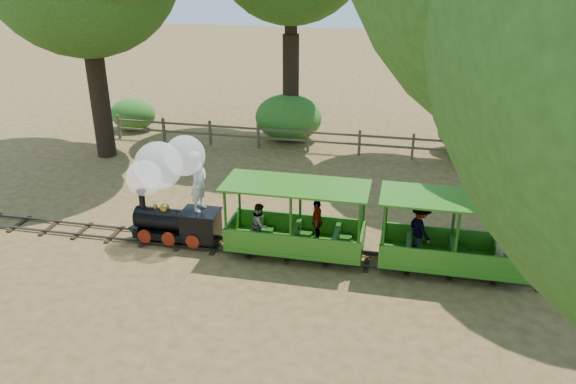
% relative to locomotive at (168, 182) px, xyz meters
% --- Properties ---
extents(ground, '(90.00, 90.00, 0.00)m').
position_rel_locomotive_xyz_m(ground, '(3.29, -0.08, -1.72)').
color(ground, olive).
rests_on(ground, ground).
extents(track, '(22.00, 1.00, 0.10)m').
position_rel_locomotive_xyz_m(track, '(3.29, -0.08, -1.65)').
color(track, '#3F3D3A').
rests_on(track, ground).
extents(locomotive, '(2.66, 1.25, 3.06)m').
position_rel_locomotive_xyz_m(locomotive, '(0.00, 0.00, 0.00)').
color(locomotive, black).
rests_on(locomotive, ground).
extents(carriage_front, '(3.63, 1.48, 1.89)m').
position_rel_locomotive_xyz_m(carriage_front, '(3.38, -0.09, -0.94)').
color(carriage_front, '#327A1A').
rests_on(carriage_front, track).
extents(carriage_rear, '(3.63, 1.48, 1.89)m').
position_rel_locomotive_xyz_m(carriage_rear, '(7.21, -0.06, -0.91)').
color(carriage_rear, '#327A1A').
rests_on(carriage_rear, track).
extents(fence, '(18.10, 0.10, 1.00)m').
position_rel_locomotive_xyz_m(fence, '(3.29, 7.92, -1.14)').
color(fence, brown).
rests_on(fence, ground).
extents(shrub_west, '(2.00, 1.53, 1.38)m').
position_rel_locomotive_xyz_m(shrub_west, '(-5.71, 9.22, -1.03)').
color(shrub_west, '#2D6B1E').
rests_on(shrub_west, ground).
extents(shrub_mid_w, '(2.75, 2.12, 1.91)m').
position_rel_locomotive_xyz_m(shrub_mid_w, '(1.23, 9.22, -0.77)').
color(shrub_mid_w, '#2D6B1E').
rests_on(shrub_mid_w, ground).
extents(shrub_mid_e, '(2.38, 1.83, 1.65)m').
position_rel_locomotive_xyz_m(shrub_mid_e, '(8.38, 9.22, -0.90)').
color(shrub_mid_e, '#2D6B1E').
rests_on(shrub_mid_e, ground).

